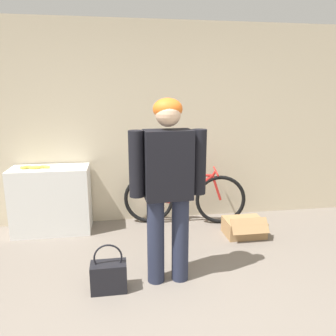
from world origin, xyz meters
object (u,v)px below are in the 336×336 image
(banana, at_px, (35,167))
(cardboard_box, at_px, (244,227))
(handbag, at_px, (109,276))
(person, at_px, (168,179))
(bicycle, at_px, (184,198))

(banana, height_order, cardboard_box, banana)
(banana, xyz_separation_m, cardboard_box, (2.49, -0.44, -0.75))
(banana, bearing_deg, handbag, -57.46)
(handbag, relative_size, cardboard_box, 0.95)
(person, relative_size, bicycle, 1.05)
(cardboard_box, bearing_deg, handbag, -150.37)
(bicycle, relative_size, cardboard_box, 3.40)
(bicycle, distance_m, banana, 1.90)
(person, relative_size, handbag, 3.76)
(bicycle, relative_size, banana, 4.32)
(person, distance_m, cardboard_box, 1.62)
(bicycle, distance_m, handbag, 1.72)
(handbag, bearing_deg, bicycle, 55.51)
(bicycle, relative_size, handbag, 3.58)
(handbag, bearing_deg, person, 9.77)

